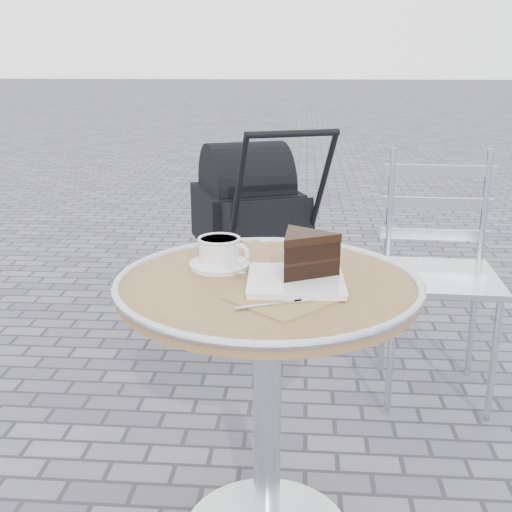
# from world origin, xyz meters

# --- Properties ---
(cafe_table) EXTENTS (0.72, 0.72, 0.74)m
(cafe_table) POSITION_xyz_m (0.00, 0.00, 0.57)
(cafe_table) COLOR silver
(cafe_table) RESTS_ON ground
(cappuccino_set) EXTENTS (0.15, 0.16, 0.07)m
(cappuccino_set) POSITION_xyz_m (-0.12, 0.09, 0.76)
(cappuccino_set) COLOR white
(cappuccino_set) RESTS_ON cafe_table
(cake_plate_set) EXTENTS (0.28, 0.34, 0.12)m
(cake_plate_set) POSITION_xyz_m (0.08, -0.00, 0.78)
(cake_plate_set) COLOR #91764F
(cake_plate_set) RESTS_ON cafe_table
(bistro_chair) EXTENTS (0.43, 0.43, 0.91)m
(bistro_chair) POSITION_xyz_m (0.58, 0.92, 0.56)
(bistro_chair) COLOR silver
(bistro_chair) RESTS_ON ground
(baby_stroller) EXTENTS (0.72, 1.01, 0.96)m
(baby_stroller) POSITION_xyz_m (-0.17, 1.64, 0.43)
(baby_stroller) COLOR black
(baby_stroller) RESTS_ON ground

